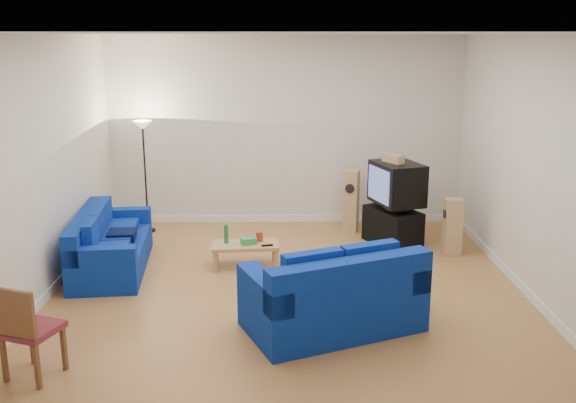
{
  "coord_description": "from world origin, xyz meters",
  "views": [
    {
      "loc": [
        -0.09,
        -7.61,
        3.17
      ],
      "look_at": [
        0.0,
        0.4,
        1.1
      ],
      "focal_mm": 40.0,
      "sensor_mm": 36.0,
      "label": 1
    }
  ],
  "objects_px": {
    "sofa_loveseat": "(335,300)",
    "television": "(397,183)",
    "tv_stand": "(392,227)",
    "sofa_three_seat": "(108,249)",
    "coffee_table": "(245,247)"
  },
  "relations": [
    {
      "from": "sofa_loveseat",
      "to": "television",
      "type": "xyz_separation_m",
      "value": [
        1.18,
        3.01,
        0.63
      ]
    },
    {
      "from": "television",
      "to": "tv_stand",
      "type": "bearing_deg",
      "value": -124.08
    },
    {
      "from": "sofa_three_seat",
      "to": "television",
      "type": "xyz_separation_m",
      "value": [
        4.19,
        1.04,
        0.68
      ]
    },
    {
      "from": "tv_stand",
      "to": "television",
      "type": "relative_size",
      "value": 0.96
    },
    {
      "from": "sofa_three_seat",
      "to": "tv_stand",
      "type": "bearing_deg",
      "value": 98.56
    },
    {
      "from": "sofa_three_seat",
      "to": "tv_stand",
      "type": "relative_size",
      "value": 2.31
    },
    {
      "from": "sofa_three_seat",
      "to": "tv_stand",
      "type": "height_order",
      "value": "sofa_three_seat"
    },
    {
      "from": "sofa_loveseat",
      "to": "tv_stand",
      "type": "relative_size",
      "value": 2.29
    },
    {
      "from": "coffee_table",
      "to": "tv_stand",
      "type": "relative_size",
      "value": 1.05
    },
    {
      "from": "sofa_three_seat",
      "to": "tv_stand",
      "type": "xyz_separation_m",
      "value": [
        4.16,
        1.05,
        -0.01
      ]
    },
    {
      "from": "coffee_table",
      "to": "sofa_loveseat",
      "type": "bearing_deg",
      "value": -61.69
    },
    {
      "from": "coffee_table",
      "to": "television",
      "type": "xyz_separation_m",
      "value": [
        2.28,
        0.98,
        0.69
      ]
    },
    {
      "from": "sofa_three_seat",
      "to": "coffee_table",
      "type": "relative_size",
      "value": 2.21
    },
    {
      "from": "tv_stand",
      "to": "sofa_loveseat",
      "type": "bearing_deg",
      "value": -48.23
    },
    {
      "from": "tv_stand",
      "to": "coffee_table",
      "type": "bearing_deg",
      "value": -93.67
    }
  ]
}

